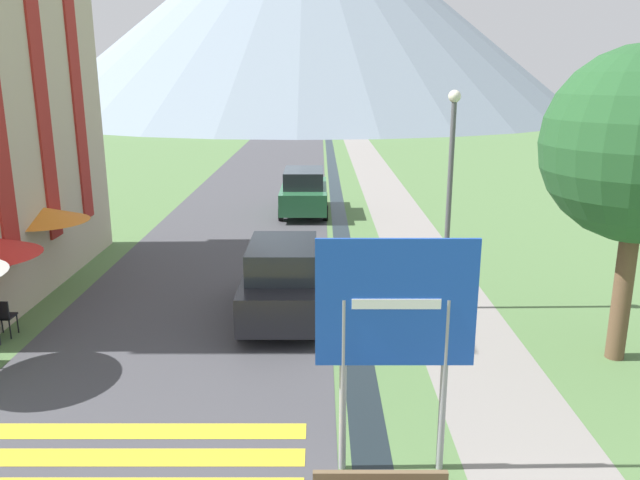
{
  "coord_description": "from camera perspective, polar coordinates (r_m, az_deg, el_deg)",
  "views": [
    {
      "loc": [
        0.44,
        -3.94,
        5.46
      ],
      "look_at": [
        0.44,
        10.0,
        1.77
      ],
      "focal_mm": 35.0,
      "sensor_mm": 36.0,
      "label": 1
    }
  ],
  "objects": [
    {
      "name": "ground_plane",
      "position": [
        24.56,
        -1.01,
        1.97
      ],
      "size": [
        160.0,
        160.0,
        0.0
      ],
      "primitive_type": "plane",
      "color": "#517542"
    },
    {
      "name": "road",
      "position": [
        34.5,
        -4.89,
        5.67
      ],
      "size": [
        6.4,
        60.0,
        0.01
      ],
      "color": "#424247",
      "rests_on": "ground_plane"
    },
    {
      "name": "footpath",
      "position": [
        34.52,
        5.3,
        5.66
      ],
      "size": [
        2.2,
        60.0,
        0.01
      ],
      "color": "gray",
      "rests_on": "ground_plane"
    },
    {
      "name": "drainage_channel",
      "position": [
        34.38,
        1.29,
        5.68
      ],
      "size": [
        0.6,
        60.0,
        0.0
      ],
      "color": "black",
      "rests_on": "ground_plane"
    },
    {
      "name": "crosswalk_marking",
      "position": [
        9.89,
        -18.37,
        -19.48
      ],
      "size": [
        5.44,
        2.54,
        0.01
      ],
      "color": "yellow",
      "rests_on": "ground_plane"
    },
    {
      "name": "mountain_distant",
      "position": [
        93.2,
        -1.3,
        20.73
      ],
      "size": [
        75.83,
        75.83,
        30.14
      ],
      "color": "gray",
      "rests_on": "ground_plane"
    },
    {
      "name": "road_sign",
      "position": [
        8.49,
        6.94,
        -7.38
      ],
      "size": [
        2.16,
        0.11,
        3.42
      ],
      "color": "gray",
      "rests_on": "ground_plane"
    },
    {
      "name": "parked_car_near",
      "position": [
        14.39,
        -3.34,
        -3.63
      ],
      "size": [
        1.87,
        4.12,
        1.82
      ],
      "color": "black",
      "rests_on": "ground_plane"
    },
    {
      "name": "parked_car_far",
      "position": [
        25.34,
        -1.45,
        4.48
      ],
      "size": [
        1.92,
        4.47,
        1.82
      ],
      "color": "#28663D",
      "rests_on": "ground_plane"
    },
    {
      "name": "cafe_chair_middle",
      "position": [
        15.0,
        -27.02,
        -6.12
      ],
      "size": [
        0.4,
        0.4,
        0.85
      ],
      "rotation": [
        0.0,
        0.0,
        0.36
      ],
      "color": "black",
      "rests_on": "ground_plane"
    },
    {
      "name": "cafe_chair_far_left",
      "position": [
        16.2,
        -26.62,
        -4.59
      ],
      "size": [
        0.4,
        0.4,
        0.85
      ],
      "rotation": [
        0.0,
        0.0,
        0.32
      ],
      "color": "black",
      "rests_on": "ground_plane"
    },
    {
      "name": "cafe_umbrella_rear_orange",
      "position": [
        17.27,
        -23.96,
        2.16
      ],
      "size": [
        2.24,
        2.24,
        2.24
      ],
      "color": "#B7B2A8",
      "rests_on": "ground_plane"
    },
    {
      "name": "streetlamp",
      "position": [
        14.69,
        11.82,
        5.09
      ],
      "size": [
        0.28,
        0.28,
        5.15
      ],
      "color": "#515156",
      "rests_on": "ground_plane"
    }
  ]
}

